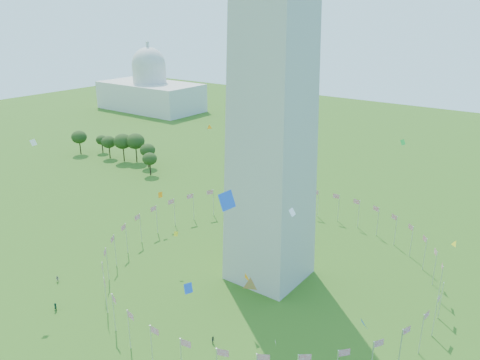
% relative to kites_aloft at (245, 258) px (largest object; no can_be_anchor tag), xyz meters
% --- Properties ---
extents(flag_ring, '(80.24, 80.24, 9.00)m').
position_rel_kites_aloft_xyz_m(flag_ring, '(-13.34, 28.80, -17.80)').
color(flag_ring, silver).
rests_on(flag_ring, ground).
extents(capitol_building, '(70.00, 35.00, 46.00)m').
position_rel_kites_aloft_xyz_m(capitol_building, '(-193.34, 158.80, 0.70)').
color(capitol_building, beige).
rests_on(capitol_building, ground).
extents(kites_aloft, '(98.91, 80.37, 41.87)m').
position_rel_kites_aloft_xyz_m(kites_aloft, '(0.00, 0.00, 0.00)').
color(kites_aloft, orange).
rests_on(kites_aloft, ground).
extents(tree_line_west, '(54.85, 15.78, 12.61)m').
position_rel_kites_aloft_xyz_m(tree_line_west, '(-118.30, 70.03, -16.76)').
color(tree_line_west, '#2A4617').
rests_on(tree_line_west, ground).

